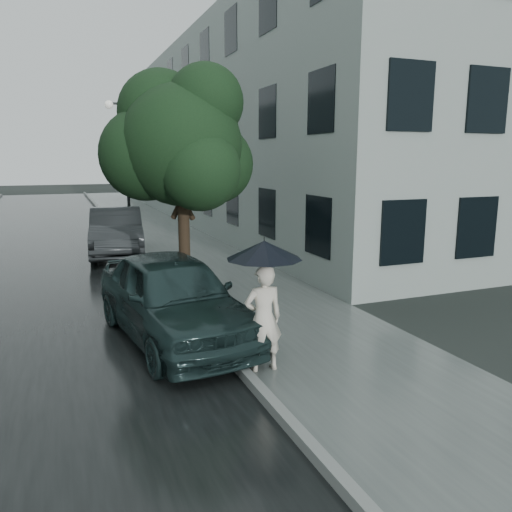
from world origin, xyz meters
name	(u,v)px	position (x,y,z in m)	size (l,w,h in m)	color
ground	(302,339)	(0.00, 0.00, 0.00)	(120.00, 120.00, 0.00)	black
sidewalk	(173,240)	(0.25, 12.00, 0.00)	(3.50, 60.00, 0.01)	slate
kerb_near	(127,241)	(-1.57, 12.00, 0.07)	(0.15, 60.00, 0.15)	slate
asphalt_road	(30,249)	(-5.08, 12.00, 0.00)	(6.85, 60.00, 0.00)	black
building_near	(233,136)	(5.47, 19.50, 4.50)	(7.02, 36.00, 9.00)	gray
pedestrian	(263,318)	(-1.20, -1.00, 0.84)	(0.61, 0.40, 1.67)	beige
umbrella	(264,250)	(-1.21, -1.04, 1.92)	(1.49, 1.49, 1.18)	black
street_tree	(180,144)	(-1.45, 3.10, 3.58)	(3.42, 3.11, 5.25)	#332619
lamp_post	(123,163)	(-1.56, 12.28, 3.08)	(0.85, 0.33, 5.40)	black
car_near	(172,297)	(-2.20, 0.90, 0.80)	(1.87, 4.65, 1.58)	#1B2E2E
car_far	(116,231)	(-2.20, 9.79, 0.80)	(1.67, 4.80, 1.58)	#272A2D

